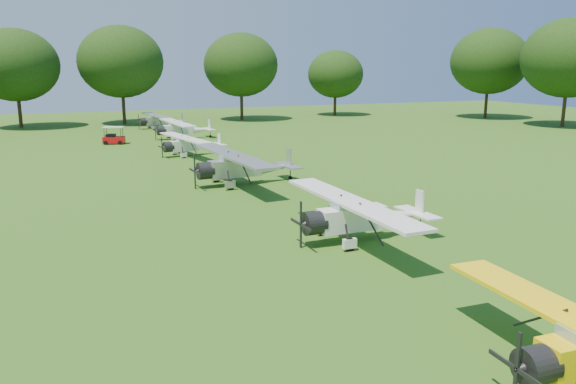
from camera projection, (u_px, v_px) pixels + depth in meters
name	position (u px, v px, depth m)	size (l,w,h in m)	color
ground	(329.00, 239.00, 25.24)	(160.00, 160.00, 0.00)	#315916
tree_belt	(402.00, 56.00, 24.98)	(137.36, 130.27, 14.52)	#312113
aircraft_3	(361.00, 214.00, 24.89)	(6.50, 10.32, 2.04)	white
aircraft_4	(243.00, 165.00, 36.63)	(7.10, 11.30, 2.22)	#B4B4B8
aircraft_5	(191.00, 143.00, 48.60)	(5.75, 9.10, 1.79)	white
aircraft_6	(182.00, 128.00, 59.83)	(6.31, 10.06, 1.98)	white
aircraft_7	(160.00, 120.00, 69.81)	(5.93, 9.44, 1.85)	#B4B4B8
golf_cart	(113.00, 138.00, 55.82)	(2.28, 1.77, 1.72)	#BB0D10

